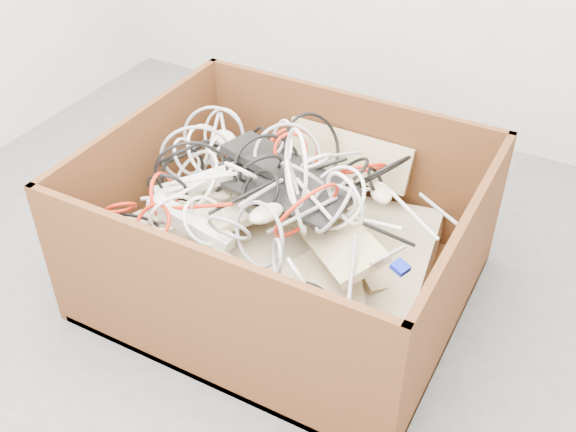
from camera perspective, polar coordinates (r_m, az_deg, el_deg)
The scene contains 8 objects.
ground at distance 2.29m, azimuth -4.58°, elevation -8.71°, with size 3.00×3.00×0.00m, color #4C4C4E.
cardboard_box at distance 2.31m, azimuth -0.58°, elevation -3.31°, with size 1.16×0.97×0.54m.
keyboard_pile at distance 2.24m, azimuth 0.60°, elevation -0.45°, with size 0.97×0.88×0.36m.
mice_scatter at distance 2.15m, azimuth -1.66°, elevation 0.37°, with size 0.69×0.58×0.20m.
power_strip_left at distance 2.26m, azimuth -7.64°, elevation 2.72°, with size 0.28×0.05×0.04m, color silver.
power_strip_right at distance 2.13m, azimuth -8.09°, elevation -0.60°, with size 0.30×0.06×0.04m, color silver.
vga_plug at distance 1.95m, azimuth 9.30°, elevation -4.22°, with size 0.04×0.04×0.02m, color #0B1CAB.
cable_tangle at distance 2.25m, azimuth -2.83°, elevation 3.52°, with size 1.06×0.82×0.48m.
Camera 1 is at (0.91, -1.30, 1.65)m, focal length 42.87 mm.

